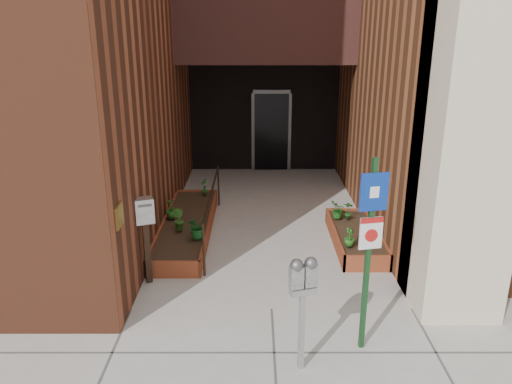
{
  "coord_description": "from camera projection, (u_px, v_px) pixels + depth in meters",
  "views": [
    {
      "loc": [
        -0.23,
        -6.19,
        3.84
      ],
      "look_at": [
        -0.22,
        1.8,
        1.15
      ],
      "focal_mm": 35.0,
      "sensor_mm": 36.0,
      "label": 1
    }
  ],
  "objects": [
    {
      "name": "planter_left",
      "position": [
        187.0,
        227.0,
        9.61
      ],
      "size": [
        0.9,
        3.6,
        0.3
      ],
      "color": "maroon",
      "rests_on": "ground"
    },
    {
      "name": "shrub_left_b",
      "position": [
        178.0,
        220.0,
        9.02
      ],
      "size": [
        0.3,
        0.3,
        0.39
      ],
      "primitive_type": "imported",
      "rotation": [
        0.0,
        0.0,
        2.31
      ],
      "color": "#2B621C",
      "rests_on": "planter_left"
    },
    {
      "name": "payment_dropbox",
      "position": [
        145.0,
        223.0,
        7.53
      ],
      "size": [
        0.33,
        0.29,
        1.39
      ],
      "color": "black",
      "rests_on": "ground"
    },
    {
      "name": "shrub_left_c",
      "position": [
        171.0,
        209.0,
        9.56
      ],
      "size": [
        0.3,
        0.3,
        0.38
      ],
      "primitive_type": "imported",
      "rotation": [
        0.0,
        0.0,
        3.71
      ],
      "color": "#26601B",
      "rests_on": "planter_left"
    },
    {
      "name": "shrub_left_a",
      "position": [
        197.0,
        227.0,
        8.67
      ],
      "size": [
        0.52,
        0.52,
        0.41
      ],
      "primitive_type": "imported",
      "rotation": [
        0.0,
        0.0,
        0.92
      ],
      "color": "#17511C",
      "rests_on": "planter_left"
    },
    {
      "name": "shrub_right_a",
      "position": [
        350.0,
        237.0,
        8.36
      ],
      "size": [
        0.25,
        0.25,
        0.32
      ],
      "primitive_type": "imported",
      "rotation": [
        0.0,
        0.0,
        0.86
      ],
      "color": "#24611B",
      "rests_on": "planter_right"
    },
    {
      "name": "shrub_left_d",
      "position": [
        204.0,
        186.0,
        10.88
      ],
      "size": [
        0.25,
        0.25,
        0.37
      ],
      "primitive_type": "imported",
      "rotation": [
        0.0,
        0.0,
        5.01
      ],
      "color": "#1D631C",
      "rests_on": "planter_left"
    },
    {
      "name": "planter_right",
      "position": [
        355.0,
        238.0,
        9.14
      ],
      "size": [
        0.8,
        2.2,
        0.3
      ],
      "color": "maroon",
      "rests_on": "ground"
    },
    {
      "name": "shrub_right_b",
      "position": [
        348.0,
        210.0,
        9.52
      ],
      "size": [
        0.23,
        0.23,
        0.35
      ],
      "primitive_type": "imported",
      "rotation": [
        0.0,
        0.0,
        2.81
      ],
      "color": "#19591B",
      "rests_on": "planter_right"
    },
    {
      "name": "handrail",
      "position": [
        212.0,
        198.0,
        9.36
      ],
      "size": [
        0.04,
        3.34,
        0.9
      ],
      "color": "black",
      "rests_on": "ground"
    },
    {
      "name": "parking_meter",
      "position": [
        303.0,
        285.0,
        5.53
      ],
      "size": [
        0.33,
        0.2,
        1.43
      ],
      "color": "#969698",
      "rests_on": "ground"
    },
    {
      "name": "sign_post",
      "position": [
        370.0,
        237.0,
        5.77
      ],
      "size": [
        0.33,
        0.11,
        2.45
      ],
      "color": "#163D1B",
      "rests_on": "ground"
    },
    {
      "name": "shrub_right_c",
      "position": [
        338.0,
        210.0,
        9.56
      ],
      "size": [
        0.39,
        0.39,
        0.34
      ],
      "primitive_type": "imported",
      "rotation": [
        0.0,
        0.0,
        4.36
      ],
      "color": "#1B5618",
      "rests_on": "planter_right"
    },
    {
      "name": "ground",
      "position": [
        272.0,
        309.0,
        7.09
      ],
      "size": [
        80.0,
        80.0,
        0.0
      ],
      "primitive_type": "plane",
      "color": "#9E9991",
      "rests_on": "ground"
    }
  ]
}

